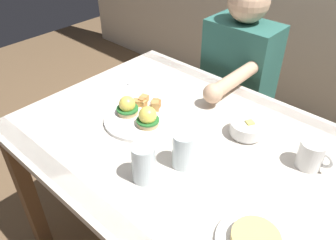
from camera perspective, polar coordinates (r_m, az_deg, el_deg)
The scene contains 8 objects.
dining_table at distance 1.26m, azimuth 2.57°, elevation -6.73°, with size 1.20×0.90×0.74m.
eggs_benedict_plate at distance 1.27m, azimuth -4.85°, elevation 0.86°, with size 0.27×0.27×0.09m.
fruit_bowl at distance 1.22m, azimuth 13.25°, elevation -1.39°, with size 0.12×0.12×0.06m.
coffee_mug at distance 1.14m, azimuth 23.27°, elevation -5.34°, with size 0.11×0.08×0.09m.
fork at distance 1.55m, azimuth -4.19°, elevation 7.09°, with size 0.04×0.16×0.00m.
water_glass_near at distance 1.05m, azimuth 2.65°, elevation -5.47°, with size 0.07×0.07×0.12m.
water_glass_far at distance 1.01m, azimuth -4.16°, elevation -7.55°, with size 0.07×0.07×0.13m.
diner_person at distance 1.74m, azimuth 11.37°, elevation 6.37°, with size 0.34×0.54×1.14m.
Camera 1 is at (0.58, -0.72, 1.49)m, focal length 35.81 mm.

